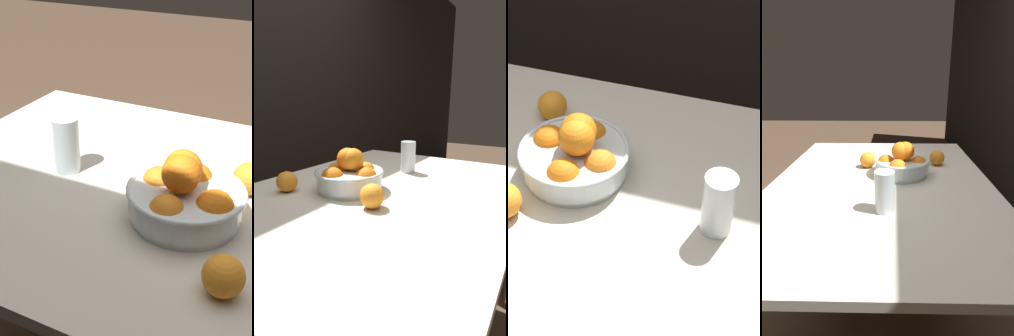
% 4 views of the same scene
% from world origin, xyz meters
% --- Properties ---
extents(dining_table, '(1.30, 0.95, 0.78)m').
position_xyz_m(dining_table, '(0.00, 0.00, 0.70)').
color(dining_table, beige).
rests_on(dining_table, ground_plane).
extents(fruit_bowl, '(0.26, 0.26, 0.16)m').
position_xyz_m(fruit_bowl, '(-0.08, 0.09, 0.83)').
color(fruit_bowl, silver).
rests_on(fruit_bowl, dining_table).
extents(juice_glass, '(0.07, 0.07, 0.14)m').
position_xyz_m(juice_glass, '(0.27, 0.02, 0.84)').
color(juice_glass, '#F4A314').
rests_on(juice_glass, dining_table).
extents(orange_loose_near_bowl, '(0.08, 0.08, 0.08)m').
position_xyz_m(orange_loose_near_bowl, '(-0.22, 0.28, 0.81)').
color(orange_loose_near_bowl, orange).
rests_on(orange_loose_near_bowl, dining_table).
extents(orange_loose_front, '(0.08, 0.08, 0.08)m').
position_xyz_m(orange_loose_front, '(-0.18, -0.08, 0.81)').
color(orange_loose_front, orange).
rests_on(orange_loose_front, dining_table).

